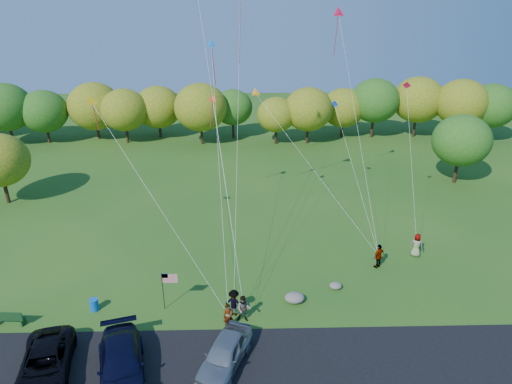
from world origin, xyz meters
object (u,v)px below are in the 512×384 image
flyer_b (244,309)px  flyer_e (417,245)px  flyer_c (234,303)px  minivan_dark (45,364)px  minivan_navy (122,365)px  trash_barrel (94,305)px  minivan_silver (225,354)px  park_bench (8,318)px  flyer_a (228,316)px  flyer_d (379,256)px

flyer_b → flyer_e: (13.46, 7.35, 0.05)m
flyer_c → flyer_b: bearing=152.5°
minivan_dark → minivan_navy: (4.13, -0.24, 0.09)m
flyer_b → trash_barrel: bearing=179.3°
minivan_dark → minivan_silver: size_ratio=1.16×
minivan_dark → park_bench: 5.71m
flyer_c → park_bench: size_ratio=0.92×
minivan_silver → minivan_navy: bearing=-152.0°
flyer_a → flyer_e: (14.40, 8.01, 0.09)m
flyer_c → flyer_d: size_ratio=0.95×
flyer_a → flyer_d: bearing=13.7°
flyer_a → trash_barrel: 9.01m
flyer_b → minivan_navy: bearing=-138.6°
minivan_dark → flyer_c: size_ratio=3.00×
flyer_c → flyer_e: (14.08, 6.75, 0.04)m
minivan_navy → flyer_a: bearing=19.1°
flyer_a → minivan_dark: bearing=-176.5°
minivan_dark → minivan_navy: bearing=-15.2°
minivan_silver → flyer_c: size_ratio=2.59×
minivan_navy → minivan_dark: bearing=161.2°
flyer_e → flyer_a: bearing=52.5°
minivan_silver → flyer_a: flyer_a is taller
flyer_e → park_bench: flyer_e is taller
trash_barrel → park_bench: bearing=-163.6°
minivan_dark → park_bench: minivan_dark is taller
flyer_a → park_bench: 13.65m
flyer_c → flyer_e: flyer_e is taller
minivan_silver → park_bench: bearing=-174.3°
flyer_b → park_bench: 14.59m
flyer_b → flyer_d: size_ratio=0.94×
flyer_c → park_bench: (-13.96, -0.75, -0.33)m
flyer_b → flyer_c: (-0.62, 0.61, 0.01)m
minivan_dark → flyer_a: flyer_a is taller
minivan_navy → flyer_a: minivan_navy is taller
flyer_b → flyer_c: bearing=142.7°
minivan_navy → park_bench: 9.18m
flyer_e → minivan_silver: bearing=60.9°
flyer_d → minivan_navy: bearing=-5.2°
minivan_navy → minivan_silver: size_ratio=1.23×
flyer_a → flyer_d: 12.80m
flyer_b → flyer_d: flyer_d is taller
minivan_navy → flyer_b: size_ratio=3.23×
park_bench → trash_barrel: (4.86, 1.43, -0.18)m
minivan_dark → flyer_a: 10.32m
flyer_a → flyer_d: size_ratio=0.90×
flyer_d → flyer_e: 3.70m
flyer_a → park_bench: size_ratio=0.87×
flyer_a → trash_barrel: flyer_a is taller
minivan_navy → flyer_b: 7.89m
minivan_navy → trash_barrel: size_ratio=7.13×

